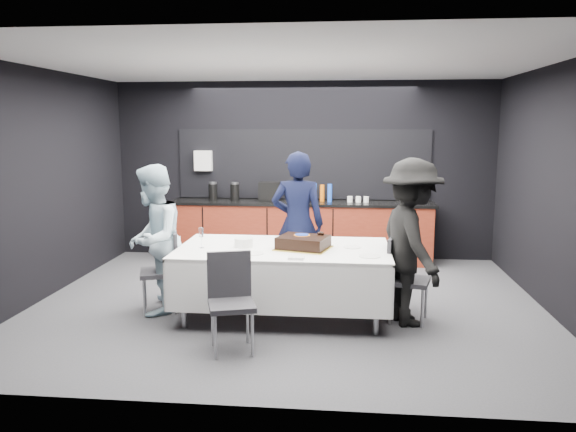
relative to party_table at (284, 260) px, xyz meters
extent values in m
plane|color=#46464B|center=(0.00, 0.40, -0.64)|extent=(6.00, 6.00, 0.00)
cube|color=white|center=(0.00, 0.40, 2.16)|extent=(6.00, 5.00, 0.04)
cube|color=black|center=(0.00, 2.90, 0.76)|extent=(6.00, 0.04, 2.80)
cube|color=black|center=(0.00, -2.10, 0.76)|extent=(6.00, 0.04, 2.80)
cube|color=black|center=(-3.00, 0.40, 0.76)|extent=(0.04, 5.00, 2.80)
cube|color=black|center=(3.00, 0.40, 0.76)|extent=(0.04, 5.00, 2.80)
cube|color=maroon|center=(0.00, 2.60, -0.19)|extent=(4.00, 0.60, 0.90)
cube|color=black|center=(0.00, 2.60, 0.28)|extent=(4.10, 0.64, 0.04)
cube|color=black|center=(0.00, 2.88, 0.86)|extent=(4.00, 0.03, 1.10)
cube|color=white|center=(-1.60, 2.83, 0.91)|extent=(0.28, 0.12, 0.32)
cylinder|color=black|center=(-1.40, 2.60, 0.43)|extent=(0.14, 0.14, 0.26)
cylinder|color=black|center=(-1.05, 2.60, 0.43)|extent=(0.14, 0.14, 0.26)
cube|color=black|center=(-0.50, 2.60, 0.45)|extent=(0.32, 0.24, 0.30)
cylinder|color=blue|center=(0.20, 2.65, 0.44)|extent=(0.07, 0.07, 0.28)
cylinder|color=orange|center=(0.32, 2.65, 0.43)|extent=(0.07, 0.07, 0.26)
cylinder|color=blue|center=(0.44, 2.58, 0.44)|extent=(0.07, 0.07, 0.28)
cylinder|color=white|center=(0.75, 2.60, 0.34)|extent=(0.08, 0.08, 0.09)
cylinder|color=white|center=(0.88, 2.60, 0.34)|extent=(0.08, 0.08, 0.09)
cylinder|color=white|center=(1.00, 2.60, 0.34)|extent=(0.08, 0.08, 0.09)
cylinder|color=#99999E|center=(-1.40, 2.60, 0.57)|extent=(0.12, 0.12, 0.03)
cylinder|color=#99999E|center=(-1.05, 2.60, 0.57)|extent=(0.12, 0.12, 0.03)
cylinder|color=#99999E|center=(-1.00, -0.50, -0.27)|extent=(0.06, 0.06, 0.75)
cylinder|color=#99999E|center=(-1.00, 0.50, -0.27)|extent=(0.06, 0.06, 0.75)
cylinder|color=#99999E|center=(1.00, -0.50, -0.27)|extent=(0.06, 0.06, 0.75)
cylinder|color=#99999E|center=(1.00, 0.50, -0.27)|extent=(0.06, 0.06, 0.75)
cube|color=white|center=(0.00, 0.00, 0.12)|extent=(2.32, 1.32, 0.04)
cube|color=white|center=(0.00, -0.65, -0.15)|extent=(2.32, 0.02, 0.55)
cube|color=white|center=(0.00, 0.65, -0.15)|extent=(2.32, 0.02, 0.55)
cube|color=white|center=(-1.15, 0.00, -0.15)|extent=(0.02, 1.32, 0.55)
cube|color=white|center=(1.15, 0.00, -0.15)|extent=(0.02, 1.32, 0.55)
cube|color=gold|center=(0.22, -0.05, 0.15)|extent=(0.66, 0.59, 0.01)
cube|color=black|center=(0.22, -0.05, 0.21)|extent=(0.61, 0.53, 0.11)
cube|color=black|center=(0.22, -0.05, 0.27)|extent=(0.61, 0.53, 0.01)
cylinder|color=orange|center=(0.20, 0.01, 0.28)|extent=(0.18, 0.18, 0.00)
cylinder|color=#1735B1|center=(0.20, 0.01, 0.28)|extent=(0.15, 0.15, 0.01)
sphere|color=black|center=(0.40, 0.07, 0.29)|extent=(0.04, 0.04, 0.04)
sphere|color=black|center=(0.42, 0.03, 0.29)|extent=(0.04, 0.04, 0.04)
sphere|color=black|center=(0.38, 0.03, 0.29)|extent=(0.04, 0.04, 0.04)
cylinder|color=white|center=(-0.44, -0.02, 0.19)|extent=(0.20, 0.20, 0.10)
cylinder|color=white|center=(-0.28, -0.34, 0.14)|extent=(0.22, 0.22, 0.01)
cylinder|color=white|center=(0.75, 0.07, 0.14)|extent=(0.19, 0.19, 0.01)
cylinder|color=white|center=(0.93, -0.34, 0.14)|extent=(0.22, 0.22, 0.01)
cylinder|color=white|center=(0.10, 0.41, 0.14)|extent=(0.22, 0.22, 0.01)
cube|color=white|center=(0.19, -0.54, 0.15)|extent=(0.16, 0.11, 0.02)
cylinder|color=white|center=(-0.90, -0.12, 0.14)|extent=(0.06, 0.06, 0.00)
cylinder|color=white|center=(-0.90, -0.12, 0.20)|extent=(0.01, 0.01, 0.12)
cylinder|color=white|center=(-0.90, -0.12, 0.31)|extent=(0.05, 0.05, 0.10)
cube|color=#2C2C30|center=(-1.43, 0.01, -0.19)|extent=(0.53, 0.53, 0.05)
cube|color=#2C2C30|center=(-1.25, 0.07, 0.06)|extent=(0.17, 0.41, 0.45)
cylinder|color=#99999E|center=(-1.65, 0.12, -0.42)|extent=(0.03, 0.03, 0.44)
cylinder|color=#99999E|center=(-1.54, -0.20, -0.42)|extent=(0.03, 0.03, 0.44)
cylinder|color=#99999E|center=(-1.33, 0.23, -0.42)|extent=(0.03, 0.03, 0.44)
cylinder|color=#99999E|center=(-1.22, -0.09, -0.42)|extent=(0.03, 0.03, 0.44)
cube|color=#2C2C30|center=(1.37, -0.06, -0.19)|extent=(0.51, 0.51, 0.05)
cube|color=#2C2C30|center=(1.19, -0.01, 0.06)|extent=(0.14, 0.42, 0.45)
cylinder|color=#99999E|center=(1.49, -0.27, -0.42)|extent=(0.03, 0.03, 0.44)
cylinder|color=#99999E|center=(1.58, 0.06, -0.42)|extent=(0.03, 0.03, 0.44)
cylinder|color=#99999E|center=(1.16, -0.18, -0.42)|extent=(0.03, 0.03, 0.44)
cylinder|color=#99999E|center=(1.25, 0.15, -0.42)|extent=(0.03, 0.03, 0.44)
cube|color=#2C2C30|center=(-0.37, -1.06, -0.19)|extent=(0.53, 0.53, 0.05)
cube|color=#2C2C30|center=(-0.43, -0.88, 0.06)|extent=(0.41, 0.16, 0.45)
cylinder|color=#99999E|center=(-0.49, -1.28, -0.42)|extent=(0.03, 0.03, 0.44)
cylinder|color=#99999E|center=(-0.16, -1.18, -0.42)|extent=(0.03, 0.03, 0.44)
cylinder|color=#99999E|center=(-0.59, -0.95, -0.42)|extent=(0.03, 0.03, 0.44)
cylinder|color=#99999E|center=(-0.26, -0.85, -0.42)|extent=(0.03, 0.03, 0.44)
imported|color=black|center=(0.09, 0.82, 0.26)|extent=(0.67, 0.44, 1.80)
imported|color=silver|center=(-1.47, -0.03, 0.20)|extent=(0.68, 0.85, 1.69)
imported|color=black|center=(1.37, -0.12, 0.25)|extent=(0.94, 1.28, 1.78)
camera|label=1|loc=(0.65, -6.03, 1.47)|focal=35.00mm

